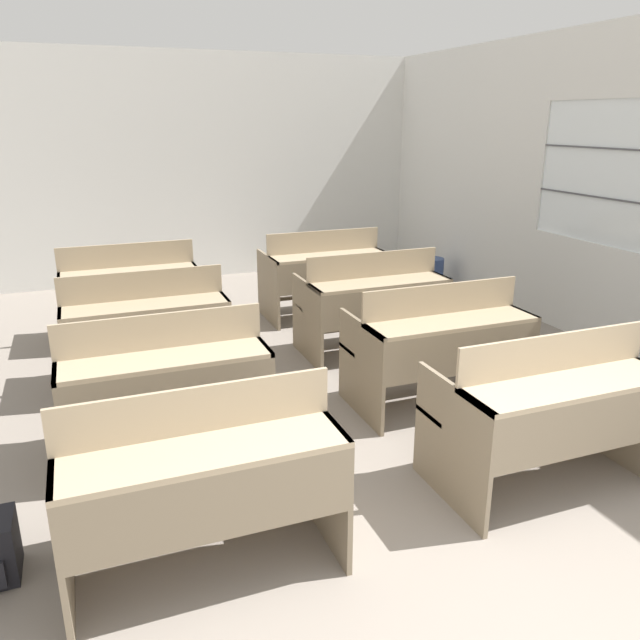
{
  "coord_description": "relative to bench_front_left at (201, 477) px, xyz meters",
  "views": [
    {
      "loc": [
        -1.61,
        -1.24,
        2.12
      ],
      "look_at": [
        -0.15,
        2.55,
        0.8
      ],
      "focal_mm": 35.0,
      "sensor_mm": 36.0,
      "label": 1
    }
  ],
  "objects": [
    {
      "name": "wall_back",
      "position": [
        1.21,
        5.94,
        0.97
      ],
      "size": [
        6.07,
        0.06,
        2.95
      ],
      "color": "silver",
      "rests_on": "ground_plane"
    },
    {
      "name": "wall_right_with_window",
      "position": [
        4.21,
        2.28,
        0.96
      ],
      "size": [
        0.06,
        7.27,
        2.95
      ],
      "color": "silver",
      "rests_on": "ground_plane"
    },
    {
      "name": "bench_front_left",
      "position": [
        0.0,
        0.0,
        0.0
      ],
      "size": [
        1.29,
        0.75,
        0.96
      ],
      "color": "#7F7059",
      "rests_on": "ground_plane"
    },
    {
      "name": "bench_front_right",
      "position": [
        2.04,
        -0.01,
        0.0
      ],
      "size": [
        1.29,
        0.75,
        0.96
      ],
      "color": "#82735C",
      "rests_on": "ground_plane"
    },
    {
      "name": "bench_second_left",
      "position": [
        -0.01,
        1.19,
        0.0
      ],
      "size": [
        1.29,
        0.75,
        0.96
      ],
      "color": "#807059",
      "rests_on": "ground_plane"
    },
    {
      "name": "bench_second_right",
      "position": [
        2.03,
        1.19,
        0.0
      ],
      "size": [
        1.29,
        0.75,
        0.96
      ],
      "color": "#7A6A53",
      "rests_on": "ground_plane"
    },
    {
      "name": "bench_third_left",
      "position": [
        0.01,
        2.41,
        0.0
      ],
      "size": [
        1.29,
        0.75,
        0.96
      ],
      "color": "#7B6B54",
      "rests_on": "ground_plane"
    },
    {
      "name": "bench_third_right",
      "position": [
        2.05,
        2.39,
        0.0
      ],
      "size": [
        1.29,
        0.75,
        0.96
      ],
      "color": "#796A53",
      "rests_on": "ground_plane"
    },
    {
      "name": "bench_back_left",
      "position": [
        -0.01,
        3.63,
        0.0
      ],
      "size": [
        1.29,
        0.75,
        0.96
      ],
      "color": "#7E6F58",
      "rests_on": "ground_plane"
    },
    {
      "name": "bench_back_right",
      "position": [
        2.05,
        3.62,
        0.0
      ],
      "size": [
        1.29,
        0.75,
        0.96
      ],
      "color": "#7E6F58",
      "rests_on": "ground_plane"
    },
    {
      "name": "wastepaper_bin",
      "position": [
        3.84,
        4.31,
        -0.31
      ],
      "size": [
        0.32,
        0.32,
        0.37
      ],
      "color": "#33477A",
      "rests_on": "ground_plane"
    }
  ]
}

